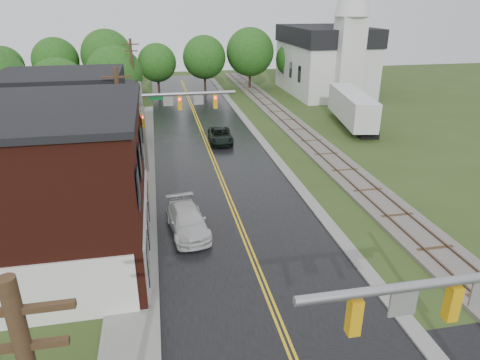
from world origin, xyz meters
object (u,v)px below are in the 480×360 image
object	(u,v)px
utility_pole_b	(122,134)
utility_pole_c	(134,79)
suv_dark	(220,136)
pickup_white	(187,221)
semi_trailer	(352,107)
tree_left_e	(116,76)
traffic_signal_near	(474,315)
traffic_signal_far	(170,110)
tree_left_c	(61,90)
church	(328,53)

from	to	relation	value
utility_pole_b	utility_pole_c	distance (m)	22.00
suv_dark	pickup_white	bearing A→B (deg)	-101.76
pickup_white	suv_dark	bearing A→B (deg)	68.35
utility_pole_c	semi_trailer	xyz separation A→B (m)	(22.97, -7.46, -2.51)
utility_pole_c	pickup_white	size ratio (longest dim) A/B	1.78
utility_pole_b	tree_left_e	bearing A→B (deg)	94.90
utility_pole_c	semi_trailer	bearing A→B (deg)	-18.00
pickup_white	traffic_signal_near	bearing A→B (deg)	-72.29
traffic_signal_near	traffic_signal_far	size ratio (longest dim) A/B	1.00
traffic_signal_far	semi_trailer	xyz separation A→B (m)	(19.63, 9.54, -2.76)
tree_left_c	pickup_white	distance (m)	25.73
utility_pole_b	tree_left_e	size ratio (longest dim) A/B	1.10
semi_trailer	tree_left_c	bearing A→B (deg)	173.61
tree_left_e	traffic_signal_near	bearing A→B (deg)	-74.32
traffic_signal_far	semi_trailer	bearing A→B (deg)	25.91
church	pickup_white	bearing A→B (deg)	-122.12
utility_pole_b	suv_dark	bearing A→B (deg)	55.17
church	traffic_signal_near	distance (m)	54.32
traffic_signal_far	utility_pole_b	distance (m)	6.01
tree_left_e	suv_dark	size ratio (longest dim) A/B	1.72
church	utility_pole_c	distance (m)	28.54
tree_left_c	church	bearing A→B (deg)	22.24
church	traffic_signal_near	xyz separation A→B (m)	(-16.53, -51.74, -0.87)
utility_pole_c	suv_dark	world-z (taller)	utility_pole_c
utility_pole_c	tree_left_e	distance (m)	2.79
tree_left_c	pickup_white	bearing A→B (deg)	-65.27
pickup_white	semi_trailer	bearing A→B (deg)	38.99
traffic_signal_far	utility_pole_b	xyz separation A→B (m)	(-3.33, -5.00, -0.25)
tree_left_e	pickup_white	world-z (taller)	tree_left_e
traffic_signal_far	semi_trailer	size ratio (longest dim) A/B	0.62
traffic_signal_near	tree_left_c	size ratio (longest dim) A/B	0.96
church	utility_pole_b	distance (m)	41.55
pickup_white	tree_left_c	bearing A→B (deg)	108.13
utility_pole_c	utility_pole_b	bearing A→B (deg)	-90.00
pickup_white	traffic_signal_far	bearing A→B (deg)	84.91
utility_pole_c	pickup_white	distance (m)	27.75
church	traffic_signal_near	world-z (taller)	church
church	semi_trailer	xyz separation A→B (m)	(-3.83, -17.20, -3.62)
utility_pole_b	semi_trailer	bearing A→B (deg)	32.34
utility_pole_b	pickup_white	bearing A→B (deg)	-55.43
tree_left_c	traffic_signal_near	bearing A→B (deg)	-65.44
tree_left_e	pickup_white	xyz separation A→B (m)	(5.65, -29.12, -4.08)
tree_left_c	suv_dark	size ratio (longest dim) A/B	1.61
pickup_white	tree_left_e	bearing A→B (deg)	94.38
traffic_signal_far	tree_left_c	distance (m)	16.56
suv_dark	pickup_white	size ratio (longest dim) A/B	0.94
utility_pole_c	tree_left_e	xyz separation A→B (m)	(-2.05, 1.90, 0.09)
church	pickup_white	distance (m)	43.93
suv_dark	pickup_white	distance (m)	17.55
traffic_signal_near	suv_dark	distance (m)	32.09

